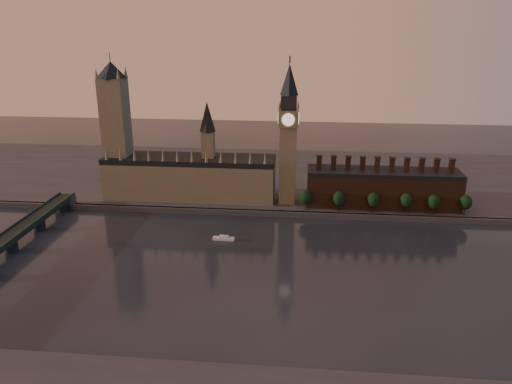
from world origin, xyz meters
TOP-DOWN VIEW (x-y plane):
  - ground at (0.00, 0.00)m, footprint 900.00×900.00m
  - north_bank at (0.00, 178.04)m, footprint 900.00×182.00m
  - palace_of_westminster at (-64.41, 114.91)m, footprint 130.00×30.30m
  - victoria_tower at (-120.00, 115.00)m, footprint 24.00×24.00m
  - big_ben at (10.00, 110.00)m, footprint 15.00×15.00m
  - chimney_block at (80.00, 110.00)m, footprint 110.00×25.00m
  - embankment_tree_0 at (23.89, 95.03)m, footprint 8.60×8.60m
  - embankment_tree_1 at (47.50, 94.75)m, footprint 8.60×8.60m
  - embankment_tree_2 at (71.91, 94.55)m, footprint 8.60×8.60m
  - embankment_tree_3 at (94.61, 94.94)m, footprint 8.60×8.60m
  - embankment_tree_4 at (113.41, 94.28)m, footprint 8.60×8.60m
  - embankment_tree_5 at (135.46, 95.44)m, footprint 8.60×8.60m
  - river_boat at (-28.20, 46.09)m, footprint 14.18×4.62m

SIDE VIEW (x-z plane):
  - ground at x=0.00m, z-range 0.00..0.00m
  - river_boat at x=-28.20m, z-range -0.33..2.47m
  - north_bank at x=0.00m, z-range 0.00..4.00m
  - embankment_tree_0 at x=23.89m, z-range 6.03..20.91m
  - embankment_tree_1 at x=47.50m, z-range 6.03..20.91m
  - embankment_tree_2 at x=71.91m, z-range 6.03..20.91m
  - embankment_tree_3 at x=94.61m, z-range 6.03..20.91m
  - embankment_tree_4 at x=113.41m, z-range 6.03..20.91m
  - embankment_tree_5 at x=135.46m, z-range 6.03..20.91m
  - chimney_block at x=80.00m, z-range -0.68..36.32m
  - palace_of_westminster at x=-64.41m, z-range -15.37..58.63m
  - big_ben at x=10.00m, z-range 3.33..110.33m
  - victoria_tower at x=-120.00m, z-range 5.09..113.09m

